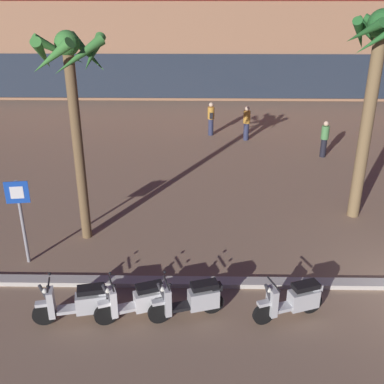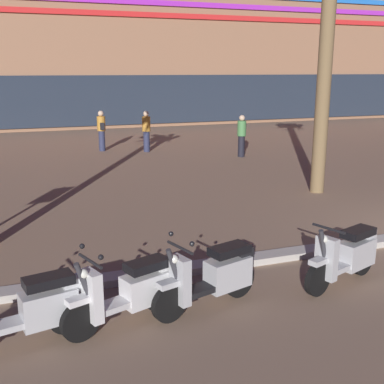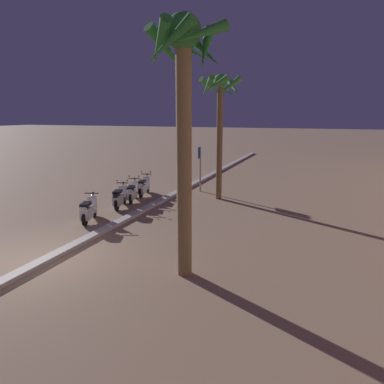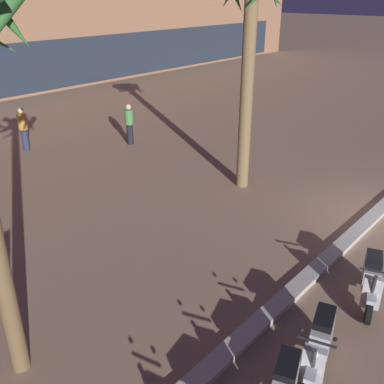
# 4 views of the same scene
# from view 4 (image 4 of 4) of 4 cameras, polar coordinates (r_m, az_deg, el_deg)

# --- Properties ---
(curb_strip) EXTENTS (60.00, 0.36, 0.12)m
(curb_strip) POSITION_cam_4_polar(r_m,az_deg,el_deg) (12.99, 22.77, -2.71)
(curb_strip) COLOR #BCB7AD
(curb_strip) RESTS_ON ground
(scooter_silver_lead_nearest) EXTENTS (1.72, 0.77, 1.17)m
(scooter_silver_lead_nearest) POSITION_cam_4_polar(r_m,az_deg,el_deg) (7.73, 16.24, -18.54)
(scooter_silver_lead_nearest) COLOR black
(scooter_silver_lead_nearest) RESTS_ON ground
(scooter_silver_last_in_row) EXTENTS (1.66, 0.81, 1.04)m
(scooter_silver_last_in_row) POSITION_cam_4_polar(r_m,az_deg,el_deg) (9.47, 22.34, -10.57)
(scooter_silver_last_in_row) COLOR black
(scooter_silver_last_in_row) RESTS_ON ground
(palm_tree_far_corner) EXTENTS (2.03, 2.03, 6.36)m
(palm_tree_far_corner) POSITION_cam_4_polar(r_m,az_deg,el_deg) (12.84, 7.55, 20.44)
(palm_tree_far_corner) COLOR olive
(palm_tree_far_corner) RESTS_ON ground
(pedestrian_by_palm_tree) EXTENTS (0.34, 0.34, 1.62)m
(pedestrian_by_palm_tree) POSITION_cam_4_polar(r_m,az_deg,el_deg) (17.65, -8.17, 8.85)
(pedestrian_by_palm_tree) COLOR black
(pedestrian_by_palm_tree) RESTS_ON ground
(pedestrian_window_shopping) EXTENTS (0.34, 0.34, 1.67)m
(pedestrian_window_shopping) POSITION_cam_4_polar(r_m,az_deg,el_deg) (17.88, -21.12, 7.75)
(pedestrian_window_shopping) COLOR #2D3351
(pedestrian_window_shopping) RESTS_ON ground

